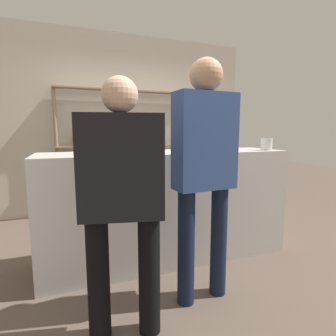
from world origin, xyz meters
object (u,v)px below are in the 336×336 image
at_px(cork_jar, 267,144).
at_px(customer_center, 204,163).
at_px(customer_left, 122,193).
at_px(counter_bottle_0, 150,138).
at_px(counter_bottle_1, 213,138).
at_px(counter_bottle_2, 156,139).

distance_m(cork_jar, customer_center, 1.17).
height_order(cork_jar, customer_left, customer_left).
height_order(counter_bottle_0, cork_jar, counter_bottle_0).
distance_m(counter_bottle_0, customer_left, 1.02).
distance_m(counter_bottle_0, counter_bottle_1, 0.76).
distance_m(counter_bottle_0, customer_center, 0.76).
distance_m(counter_bottle_1, cork_jar, 0.56).
bearing_deg(counter_bottle_1, customer_center, -123.65).
bearing_deg(counter_bottle_1, counter_bottle_0, -171.36).
distance_m(counter_bottle_0, cork_jar, 1.24).
relative_size(counter_bottle_1, customer_center, 0.19).
bearing_deg(counter_bottle_0, counter_bottle_1, 8.64).
height_order(counter_bottle_2, customer_center, customer_center).
height_order(counter_bottle_2, customer_left, customer_left).
bearing_deg(customer_center, counter_bottle_1, -37.58).
distance_m(cork_jar, customer_left, 1.82).
bearing_deg(customer_center, cork_jar, -65.75).
bearing_deg(counter_bottle_2, counter_bottle_0, -122.56).
bearing_deg(counter_bottle_1, counter_bottle_2, 172.87).
distance_m(counter_bottle_2, customer_left, 1.24).
distance_m(counter_bottle_2, customer_center, 0.93).
xyz_separation_m(counter_bottle_2, customer_left, (-0.56, -1.07, -0.29)).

